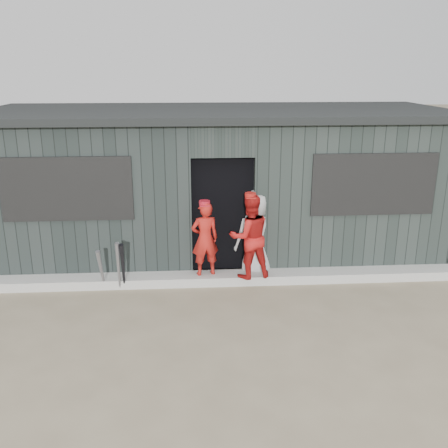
{
  "coord_description": "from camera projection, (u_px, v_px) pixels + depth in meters",
  "views": [
    {
      "loc": [
        -0.49,
        -5.58,
        3.34
      ],
      "look_at": [
        0.0,
        1.8,
        1.0
      ],
      "focal_mm": 40.0,
      "sensor_mm": 36.0,
      "label": 1
    }
  ],
  "objects": [
    {
      "name": "dugout",
      "position": [
        218.0,
        182.0,
        9.29
      ],
      "size": [
        8.3,
        3.3,
        2.62
      ],
      "color": "black",
      "rests_on": "ground"
    },
    {
      "name": "bat_mid",
      "position": [
        101.0,
        270.0,
        7.64
      ],
      "size": [
        0.1,
        0.29,
        0.72
      ],
      "primitive_type": "cone",
      "rotation": [
        0.31,
        0.0,
        -0.11
      ],
      "color": "slate",
      "rests_on": "ground"
    },
    {
      "name": "ground",
      "position": [
        233.0,
        341.0,
        6.35
      ],
      "size": [
        80.0,
        80.0,
        0.0
      ],
      "primitive_type": "plane",
      "color": "#776952",
      "rests_on": "ground"
    },
    {
      "name": "curb",
      "position": [
        224.0,
        278.0,
        8.06
      ],
      "size": [
        8.0,
        0.36,
        0.15
      ],
      "primitive_type": "cube",
      "color": "#A4A49F",
      "rests_on": "ground"
    },
    {
      "name": "player_grey_back",
      "position": [
        256.0,
        235.0,
        8.15
      ],
      "size": [
        0.8,
        0.64,
        1.43
      ],
      "primitive_type": "imported",
      "rotation": [
        0.0,
        0.0,
        3.44
      ],
      "color": "#A9A9A9",
      "rests_on": "ground"
    },
    {
      "name": "player_red_left",
      "position": [
        205.0,
        239.0,
        7.85
      ],
      "size": [
        0.49,
        0.37,
        1.2
      ],
      "primitive_type": "imported",
      "rotation": [
        0.0,
        0.0,
        3.35
      ],
      "color": "#AE1C15",
      "rests_on": "curb"
    },
    {
      "name": "player_red_right",
      "position": [
        250.0,
        236.0,
        7.74
      ],
      "size": [
        0.74,
        0.63,
        1.34
      ],
      "primitive_type": "imported",
      "rotation": [
        0.0,
        0.0,
        3.35
      ],
      "color": "#B01715",
      "rests_on": "curb"
    },
    {
      "name": "bat_right",
      "position": [
        123.0,
        267.0,
        7.63
      ],
      "size": [
        0.09,
        0.28,
        0.82
      ],
      "primitive_type": "cone",
      "rotation": [
        0.25,
        0.0,
        0.09
      ],
      "color": "black",
      "rests_on": "ground"
    },
    {
      "name": "bat_left",
      "position": [
        119.0,
        267.0,
        7.62
      ],
      "size": [
        0.1,
        0.24,
        0.84
      ],
      "primitive_type": "cone",
      "rotation": [
        0.2,
        0.0,
        0.13
      ],
      "color": "gray",
      "rests_on": "ground"
    }
  ]
}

